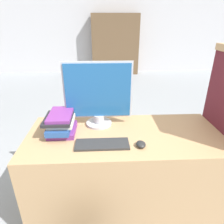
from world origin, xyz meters
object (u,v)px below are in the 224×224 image
object	(u,v)px
monitor	(98,95)
book_stack	(61,124)
keyboard	(102,144)
mouse	(141,144)

from	to	relation	value
monitor	book_stack	world-z (taller)	monitor
monitor	keyboard	bearing A→B (deg)	-85.44
keyboard	book_stack	bearing A→B (deg)	148.78
monitor	keyboard	world-z (taller)	monitor
mouse	book_stack	xyz separation A→B (m)	(-0.56, 0.21, 0.06)
keyboard	book_stack	distance (m)	0.36
monitor	book_stack	distance (m)	0.35
keyboard	mouse	distance (m)	0.26
keyboard	book_stack	xyz separation A→B (m)	(-0.30, 0.18, 0.07)
keyboard	monitor	bearing A→B (deg)	94.56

